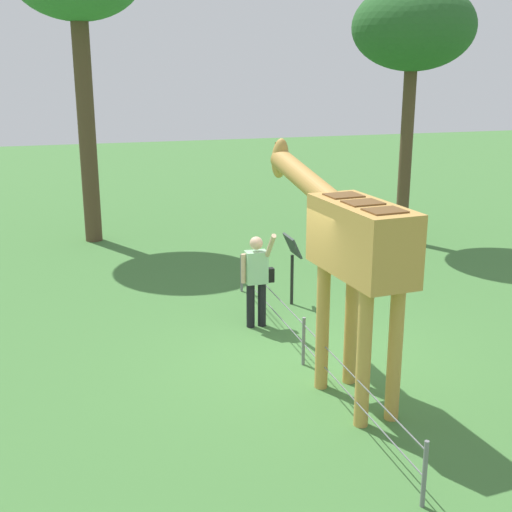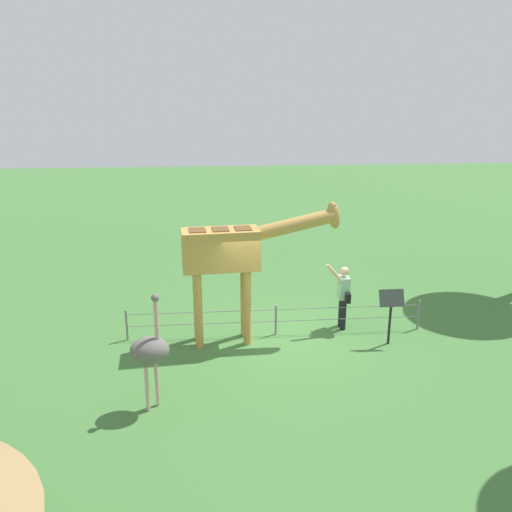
{
  "view_description": "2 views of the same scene",
  "coord_description": "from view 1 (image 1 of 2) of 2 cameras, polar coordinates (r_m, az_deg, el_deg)",
  "views": [
    {
      "loc": [
        -8.7,
        3.5,
        4.35
      ],
      "look_at": [
        0.11,
        0.92,
        1.72
      ],
      "focal_mm": 47.52,
      "sensor_mm": 36.0,
      "label": 1
    },
    {
      "loc": [
        -1.44,
        -11.21,
        5.58
      ],
      "look_at": [
        -0.44,
        0.58,
        1.87
      ],
      "focal_mm": 36.97,
      "sensor_mm": 36.0,
      "label": 2
    }
  ],
  "objects": [
    {
      "name": "wire_fence",
      "position": [
        10.1,
        4.03,
        -7.02
      ],
      "size": [
        7.05,
        0.05,
        0.75
      ],
      "color": "slate",
      "rests_on": "ground_plane"
    },
    {
      "name": "giraffe",
      "position": [
        8.76,
        7.9,
        1.14
      ],
      "size": [
        3.65,
        0.85,
        3.25
      ],
      "color": "#C69347",
      "rests_on": "ground_plane"
    },
    {
      "name": "info_sign",
      "position": [
        12.4,
        3.07,
        0.07
      ],
      "size": [
        0.56,
        0.21,
        1.32
      ],
      "color": "black",
      "rests_on": "ground_plane"
    },
    {
      "name": "tree_east",
      "position": [
        16.98,
        13.1,
        18.03
      ],
      "size": [
        2.87,
        2.87,
        6.14
      ],
      "color": "brown",
      "rests_on": "ground_plane"
    },
    {
      "name": "ground_plane",
      "position": [
        10.34,
        5.11,
        -8.94
      ],
      "size": [
        60.0,
        60.0,
        0.0
      ],
      "primitive_type": "plane",
      "color": "#427538"
    },
    {
      "name": "visitor",
      "position": [
        11.34,
        0.08,
        -1.69
      ],
      "size": [
        0.61,
        0.58,
        1.72
      ],
      "color": "black",
      "rests_on": "ground_plane"
    }
  ]
}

